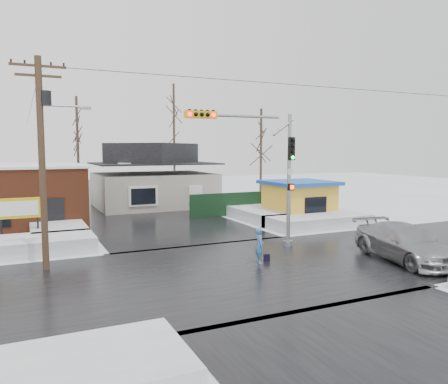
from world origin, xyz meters
name	(u,v)px	position (x,y,z in m)	size (l,w,h in m)	color
ground	(248,269)	(0.00, 0.00, 0.00)	(120.00, 120.00, 0.00)	white
road_ns	(248,268)	(0.00, 0.00, 0.01)	(10.00, 120.00, 0.02)	black
road_ew	(248,268)	(0.00, 0.00, 0.01)	(120.00, 10.00, 0.02)	black
snowbank_nw	(20,246)	(-9.00, 7.00, 0.40)	(7.00, 3.00, 0.80)	white
snowbank_ne	(318,221)	(9.00, 7.00, 0.40)	(7.00, 3.00, 0.80)	white
snowbank_nside_w	(56,227)	(-7.00, 12.00, 0.40)	(3.00, 8.00, 0.80)	white
snowbank_nside_e	(255,213)	(7.00, 12.00, 0.40)	(3.00, 8.00, 0.80)	white
traffic_signal	(264,162)	(2.43, 2.97, 4.54)	(6.05, 0.68, 7.00)	gray
utility_pole	(43,151)	(-7.93, 3.50, 5.11)	(3.15, 0.44, 9.00)	#382619
marquee_sign	(19,210)	(-9.00, 9.49, 1.92)	(2.20, 0.21, 2.55)	black
house	(154,178)	(2.00, 22.00, 2.62)	(10.40, 8.40, 5.76)	#A7A496
kiosk	(299,200)	(9.50, 9.99, 1.46)	(4.60, 4.60, 2.88)	yellow
fence	(238,204)	(6.50, 14.00, 0.90)	(8.00, 0.12, 1.80)	black
tree_far_left	(77,119)	(-4.00, 26.00, 7.95)	(3.00, 3.00, 10.00)	#332821
tree_far_mid	(174,107)	(6.00, 28.00, 9.54)	(3.00, 3.00, 12.00)	#332821
tree_far_right	(261,128)	(12.00, 20.00, 7.16)	(3.00, 3.00, 9.00)	#332821
pedestrian	(260,246)	(0.87, 0.56, 0.81)	(0.59, 0.39, 1.62)	#427DBA
car	(405,243)	(7.19, -1.89, 0.84)	(2.34, 5.76, 1.67)	#9D9FA4
shopping_bag	(267,258)	(1.29, 0.64, 0.17)	(0.28, 0.12, 0.35)	black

